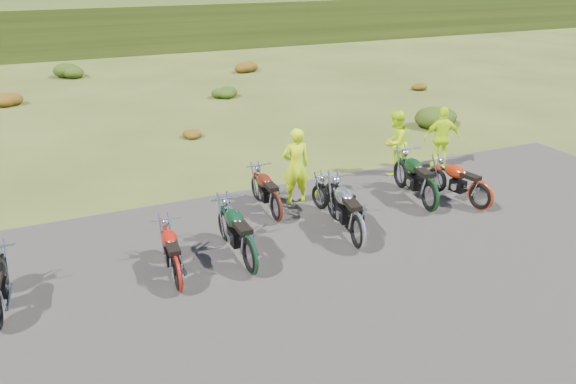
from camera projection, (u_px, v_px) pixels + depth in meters
name	position (u px, v px, depth m)	size (l,w,h in m)	color
ground	(324.00, 258.00, 11.56)	(300.00, 300.00, 0.00)	#354015
gravel_pad	(376.00, 309.00, 9.87)	(20.00, 12.00, 0.04)	black
hill_slope	(85.00, 22.00, 53.74)	(300.00, 46.00, 3.00)	#293A13
shrub_2	(6.00, 97.00, 23.10)	(1.30, 1.30, 0.77)	#6E310D
shrub_3	(70.00, 69.00, 28.63)	(1.56, 1.56, 0.92)	#22330C
shrub_4	(190.00, 132.00, 19.08)	(0.77, 0.77, 0.45)	#6E310D
shrub_5	(224.00, 91.00, 24.61)	(1.03, 1.03, 0.61)	#22330C
shrub_6	(245.00, 65.00, 30.13)	(1.30, 1.30, 0.77)	#6E310D
shrub_7	(438.00, 113.00, 20.46)	(1.56, 1.56, 0.92)	#22330C
shrub_8	(416.00, 85.00, 26.11)	(0.77, 0.77, 0.45)	#6E310D
motorcycle_0	(1.00, 329.00, 9.33)	(1.93, 0.64, 1.01)	black
motorcycle_1	(179.00, 292.00, 10.38)	(1.94, 0.65, 1.01)	#9F150B
motorcycle_2	(251.00, 274.00, 10.95)	(2.21, 0.74, 1.16)	black
motorcycle_3	(357.00, 250.00, 11.87)	(2.30, 0.77, 1.21)	#ABABAF
motorcycle_4	(276.00, 222.00, 13.12)	(2.00, 0.67, 1.05)	#53180D
motorcycle_5	(353.00, 229.00, 12.75)	(1.91, 0.64, 1.00)	black
motorcycle_6	(478.00, 211.00, 13.70)	(2.04, 0.68, 1.07)	maroon
motorcycle_7	(428.00, 212.00, 13.62)	(2.32, 0.77, 1.22)	black
person_middle	(296.00, 167.00, 13.75)	(0.70, 0.46, 1.93)	#B6E00B
person_right_a	(395.00, 144.00, 15.62)	(0.89, 0.69, 1.83)	#B6E00B
person_right_b	(442.00, 139.00, 16.12)	(1.05, 0.44, 1.80)	#B6E00B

